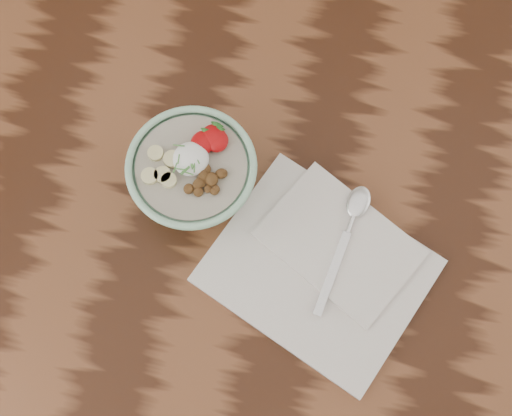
% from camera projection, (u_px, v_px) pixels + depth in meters
% --- Properties ---
extents(table, '(1.60, 0.90, 0.75)m').
position_uv_depth(table, '(311.00, 193.00, 1.12)').
color(table, '#32180C').
rests_on(table, ground).
extents(breakfast_bowl, '(0.17, 0.17, 0.12)m').
position_uv_depth(breakfast_bowl, '(194.00, 175.00, 0.97)').
color(breakfast_bowl, '#99CDAC').
rests_on(breakfast_bowl, table).
extents(napkin, '(0.34, 0.31, 0.02)m').
position_uv_depth(napkin, '(322.00, 265.00, 0.98)').
color(napkin, silver).
rests_on(napkin, table).
extents(spoon, '(0.05, 0.20, 0.01)m').
position_uv_depth(spoon, '(352.00, 219.00, 0.99)').
color(spoon, silver).
rests_on(spoon, napkin).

